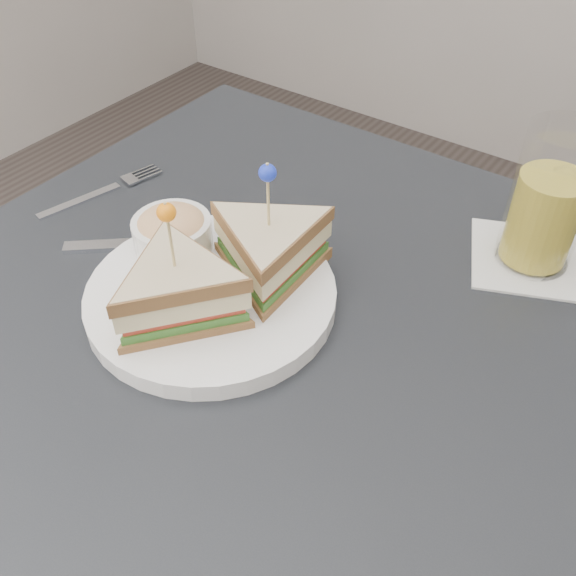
# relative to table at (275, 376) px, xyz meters

# --- Properties ---
(table) EXTENTS (0.80, 0.80, 0.75)m
(table) POSITION_rel_table_xyz_m (0.00, 0.00, 0.00)
(table) COLOR black
(table) RESTS_ON ground
(plate_meal) EXTENTS (0.33, 0.33, 0.15)m
(plate_meal) POSITION_rel_table_xyz_m (-0.07, -0.00, 0.12)
(plate_meal) COLOR white
(plate_meal) RESTS_ON table
(cutlery_fork) EXTENTS (0.06, 0.17, 0.00)m
(cutlery_fork) POSITION_rel_table_xyz_m (-0.32, 0.07, 0.08)
(cutlery_fork) COLOR silver
(cutlery_fork) RESTS_ON table
(cutlery_knife) EXTENTS (0.19, 0.17, 0.01)m
(cutlery_knife) POSITION_rel_table_xyz_m (-0.19, 0.03, 0.08)
(cutlery_knife) COLOR white
(cutlery_knife) RESTS_ON table
(drink_set) EXTENTS (0.17, 0.17, 0.16)m
(drink_set) POSITION_rel_table_xyz_m (0.17, 0.25, 0.15)
(drink_set) COLOR silver
(drink_set) RESTS_ON table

